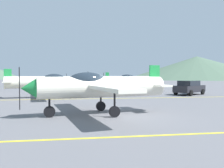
% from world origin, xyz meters
% --- Properties ---
extents(ground_plane, '(400.00, 400.00, 0.00)m').
position_xyz_m(ground_plane, '(0.00, 0.00, 0.00)').
color(ground_plane, slate).
extents(apron_line_near, '(80.00, 0.16, 0.01)m').
position_xyz_m(apron_line_near, '(0.00, -4.96, 0.01)').
color(apron_line_near, yellow).
rests_on(apron_line_near, ground_plane).
extents(apron_line_far, '(80.00, 0.16, 0.01)m').
position_xyz_m(apron_line_far, '(0.00, 8.83, 0.01)').
color(apron_line_far, yellow).
rests_on(apron_line_far, ground_plane).
extents(airplane_near, '(8.24, 9.39, 2.82)m').
position_xyz_m(airplane_near, '(-1.56, -0.05, 1.59)').
color(airplane_near, silver).
rests_on(airplane_near, ground_plane).
extents(airplane_mid, '(8.23, 9.40, 2.82)m').
position_xyz_m(airplane_mid, '(-5.60, 10.66, 1.59)').
color(airplane_mid, silver).
rests_on(airplane_mid, ground_plane).
extents(airplane_far, '(8.19, 9.41, 2.82)m').
position_xyz_m(airplane_far, '(5.12, 19.97, 1.59)').
color(airplane_far, white).
rests_on(airplane_far, ground_plane).
extents(airplane_back, '(8.19, 9.42, 2.82)m').
position_xyz_m(airplane_back, '(-0.57, 31.21, 1.59)').
color(airplane_back, silver).
rests_on(airplane_back, ground_plane).
extents(car_sedan, '(4.55, 3.95, 1.62)m').
position_xyz_m(car_sedan, '(9.96, 11.79, 0.84)').
color(car_sedan, black).
rests_on(car_sedan, ground_plane).
extents(hill_centerleft, '(86.18, 86.18, 13.83)m').
position_xyz_m(hill_centerleft, '(68.71, 117.03, 6.92)').
color(hill_centerleft, '#4C6651').
rests_on(hill_centerleft, ground_plane).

